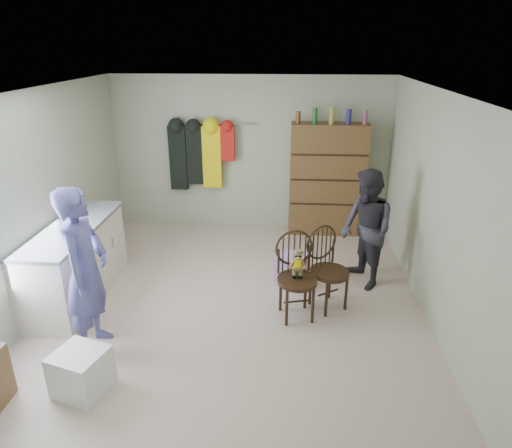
# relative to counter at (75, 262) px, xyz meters

# --- Properties ---
(ground_plane) EXTENTS (5.00, 5.00, 0.00)m
(ground_plane) POSITION_rel_counter_xyz_m (1.95, 0.00, -0.47)
(ground_plane) COLOR beige
(ground_plane) RESTS_ON ground
(room_walls) EXTENTS (5.00, 5.00, 5.00)m
(room_walls) POSITION_rel_counter_xyz_m (1.95, 0.53, 1.11)
(room_walls) COLOR #B1B698
(room_walls) RESTS_ON ground
(counter) EXTENTS (0.64, 1.86, 0.94)m
(counter) POSITION_rel_counter_xyz_m (0.00, 0.00, 0.00)
(counter) COLOR silver
(counter) RESTS_ON ground
(plastic_tub) EXTENTS (0.54, 0.52, 0.41)m
(plastic_tub) POSITION_rel_counter_xyz_m (0.75, -1.63, -0.27)
(plastic_tub) COLOR white
(plastic_tub) RESTS_ON ground
(chair_front) EXTENTS (0.55, 0.55, 1.02)m
(chair_front) POSITION_rel_counter_xyz_m (2.69, -0.23, 0.10)
(chair_front) COLOR #372313
(chair_front) RESTS_ON ground
(chair_far) EXTENTS (0.62, 0.62, 1.00)m
(chair_far) POSITION_rel_counter_xyz_m (3.04, -0.00, 0.07)
(chair_far) COLOR #372313
(chair_far) RESTS_ON ground
(striped_bag) EXTENTS (0.46, 0.41, 0.41)m
(striped_bag) POSITION_rel_counter_xyz_m (2.65, 0.50, -0.27)
(striped_bag) COLOR pink
(striped_bag) RESTS_ON ground
(person_left) EXTENTS (0.44, 0.65, 1.75)m
(person_left) POSITION_rel_counter_xyz_m (0.60, -0.98, 0.40)
(person_left) COLOR #56569E
(person_left) RESTS_ON ground
(person_right) EXTENTS (0.82, 0.91, 1.53)m
(person_right) POSITION_rel_counter_xyz_m (3.57, 0.56, 0.29)
(person_right) COLOR #2D2B33
(person_right) RESTS_ON ground
(dresser) EXTENTS (1.20, 0.39, 2.05)m
(dresser) POSITION_rel_counter_xyz_m (3.20, 2.30, 0.44)
(dresser) COLOR brown
(dresser) RESTS_ON ground
(coat_rack) EXTENTS (1.42, 0.12, 1.09)m
(coat_rack) POSITION_rel_counter_xyz_m (1.12, 2.38, 0.78)
(coat_rack) COLOR #99999E
(coat_rack) RESTS_ON ground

